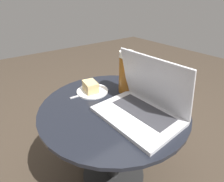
% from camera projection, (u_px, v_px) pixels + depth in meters
% --- Properties ---
extents(ground_plane, '(6.00, 6.00, 0.00)m').
position_uv_depth(ground_plane, '(113.00, 173.00, 1.13)').
color(ground_plane, '#382D23').
extents(table, '(0.73, 0.73, 0.53)m').
position_uv_depth(table, '(114.00, 126.00, 0.94)').
color(table, black).
rests_on(table, ground_plane).
extents(laptop, '(0.38, 0.28, 0.27)m').
position_uv_depth(laptop, '(143.00, 104.00, 0.78)').
color(laptop, silver).
rests_on(laptop, table).
extents(beer_glass, '(0.07, 0.07, 0.23)m').
position_uv_depth(beer_glass, '(126.00, 72.00, 0.94)').
color(beer_glass, brown).
rests_on(beer_glass, table).
extents(snack_plate, '(0.18, 0.18, 0.07)m').
position_uv_depth(snack_plate, '(92.00, 88.00, 0.98)').
color(snack_plate, white).
rests_on(snack_plate, table).
extents(fork, '(0.03, 0.19, 0.00)m').
position_uv_depth(fork, '(89.00, 93.00, 0.98)').
color(fork, '#B2B2B7').
rests_on(fork, table).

